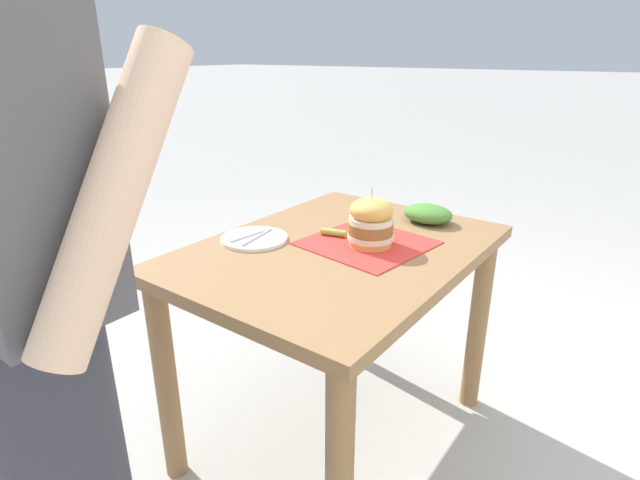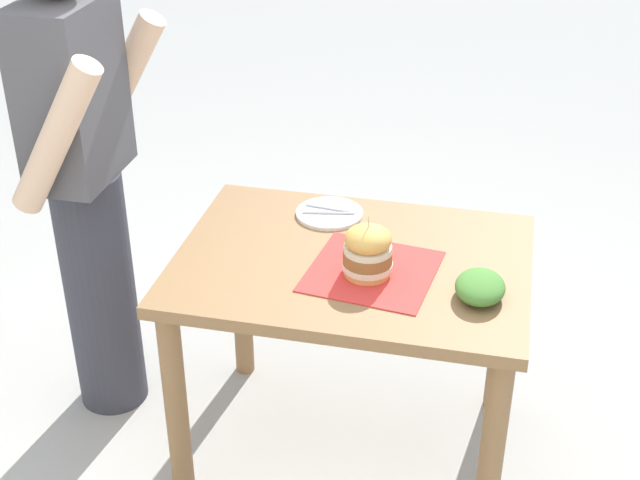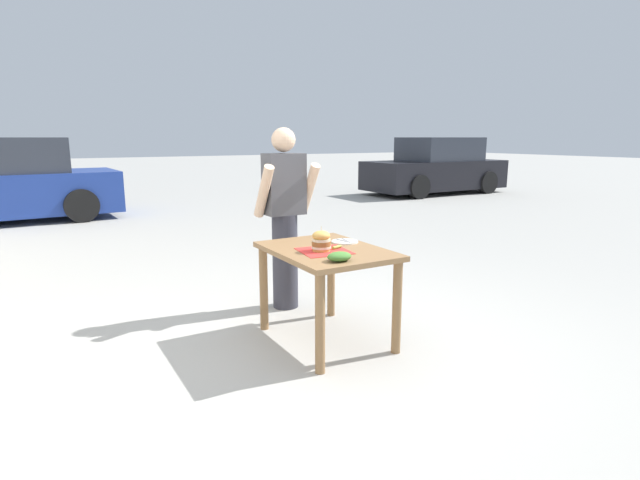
% 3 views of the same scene
% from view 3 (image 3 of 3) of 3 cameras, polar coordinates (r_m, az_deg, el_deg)
% --- Properties ---
extents(ground_plane, '(80.00, 80.00, 0.00)m').
position_cam_3_polar(ground_plane, '(4.10, 0.72, -11.33)').
color(ground_plane, '#ADAAA3').
extents(patio_table, '(0.78, 1.06, 0.76)m').
position_cam_3_polar(patio_table, '(3.90, 0.74, -2.88)').
color(patio_table, olive).
rests_on(patio_table, ground).
extents(serving_paper, '(0.40, 0.40, 0.00)m').
position_cam_3_polar(serving_paper, '(3.78, 0.47, -1.26)').
color(serving_paper, red).
rests_on(serving_paper, patio_table).
extents(sandwich, '(0.15, 0.15, 0.19)m').
position_cam_3_polar(sandwich, '(3.76, 0.14, -0.10)').
color(sandwich, gold).
rests_on(sandwich, serving_paper).
extents(pickle_spear, '(0.09, 0.05, 0.02)m').
position_cam_3_polar(pickle_spear, '(3.85, 1.93, -0.81)').
color(pickle_spear, '#8EA83D').
rests_on(pickle_spear, serving_paper).
extents(side_plate_with_forks, '(0.22, 0.22, 0.02)m').
position_cam_3_polar(side_plate_with_forks, '(4.10, 2.86, -0.18)').
color(side_plate_with_forks, white).
rests_on(side_plate_with_forks, patio_table).
extents(side_salad, '(0.18, 0.14, 0.07)m').
position_cam_3_polar(side_salad, '(3.48, 2.23, -1.89)').
color(side_salad, '#477F33').
rests_on(side_salad, patio_table).
extents(diner_across_table, '(0.55, 0.35, 1.69)m').
position_cam_3_polar(diner_across_table, '(4.65, -4.06, 2.76)').
color(diner_across_table, '#33333D').
rests_on(diner_across_table, ground).
extents(parked_car_near_curb, '(4.20, 1.84, 1.60)m').
position_cam_3_polar(parked_car_near_curb, '(14.96, 13.10, 7.99)').
color(parked_car_near_curb, black).
rests_on(parked_car_near_curb, ground).
extents(parked_car_mid_block, '(4.28, 1.99, 1.60)m').
position_cam_3_polar(parked_car_mid_block, '(11.30, -32.72, 5.35)').
color(parked_car_mid_block, navy).
rests_on(parked_car_mid_block, ground).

